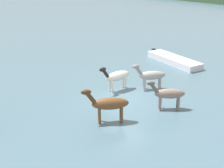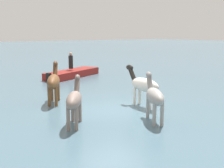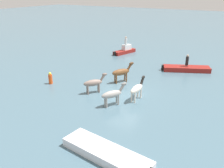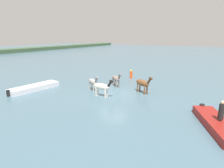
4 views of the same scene
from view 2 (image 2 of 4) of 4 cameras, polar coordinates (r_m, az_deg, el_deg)
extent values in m
plane|color=#476675|center=(12.56, -0.12, -4.86)|extent=(181.48, 181.48, 0.00)
ellipsoid|color=silver|center=(12.83, 6.40, -0.16)|extent=(0.59, 1.78, 0.59)
cylinder|color=silver|center=(13.25, 4.43, -1.95)|extent=(0.13, 0.13, 0.97)
cylinder|color=silver|center=(13.42, 5.40, -1.81)|extent=(0.13, 0.13, 0.97)
cylinder|color=silver|center=(12.45, 7.39, -2.79)|extent=(0.13, 0.13, 0.97)
cylinder|color=silver|center=(12.63, 8.37, -2.63)|extent=(0.13, 0.13, 0.97)
cylinder|color=black|center=(13.50, 3.92, 2.03)|extent=(0.22, 0.55, 0.65)
ellipsoid|color=black|center=(13.61, 3.46, 3.23)|extent=(0.22, 0.49, 0.26)
ellipsoid|color=brown|center=(13.57, -11.33, 0.49)|extent=(1.40, 1.88, 0.62)
cylinder|color=brown|center=(14.22, -11.64, -1.18)|extent=(0.14, 0.14, 1.02)
cylinder|color=brown|center=(14.19, -10.43, -1.17)|extent=(0.14, 0.14, 1.02)
cylinder|color=brown|center=(13.14, -12.15, -2.13)|extent=(0.14, 0.14, 1.02)
cylinder|color=brown|center=(13.10, -10.85, -2.12)|extent=(0.14, 0.14, 1.02)
cylinder|color=#50311A|center=(14.48, -10.99, 2.71)|extent=(0.47, 0.60, 0.68)
ellipsoid|color=#50311A|center=(14.64, -10.96, 3.90)|extent=(0.44, 0.55, 0.27)
ellipsoid|color=gray|center=(10.20, -7.41, -3.13)|extent=(1.38, 1.65, 0.56)
cylinder|color=gray|center=(10.82, -7.71, -4.90)|extent=(0.12, 0.12, 0.93)
cylinder|color=gray|center=(10.78, -6.27, -4.92)|extent=(0.12, 0.12, 0.93)
cylinder|color=gray|center=(9.86, -8.53, -6.41)|extent=(0.12, 0.12, 0.93)
cylinder|color=gray|center=(9.82, -6.96, -6.44)|extent=(0.12, 0.12, 0.93)
cylinder|color=#63544C|center=(10.99, -6.83, -0.21)|extent=(0.46, 0.53, 0.62)
ellipsoid|color=#63544C|center=(11.12, -6.74, 1.24)|extent=(0.43, 0.49, 0.25)
ellipsoid|color=#9E9993|center=(10.70, 8.37, -2.42)|extent=(1.29, 1.74, 0.58)
cylinder|color=#9E9993|center=(11.26, 7.00, -4.22)|extent=(0.13, 0.13, 0.95)
cylinder|color=#9E9993|center=(11.33, 8.37, -4.17)|extent=(0.13, 0.13, 0.95)
cylinder|color=#9E9993|center=(10.30, 8.23, -5.62)|extent=(0.13, 0.13, 0.95)
cylinder|color=#9E9993|center=(10.37, 9.73, -5.56)|extent=(0.13, 0.13, 0.95)
cylinder|color=slate|center=(11.50, 7.34, 0.37)|extent=(0.43, 0.55, 0.63)
ellipsoid|color=slate|center=(11.63, 7.17, 1.78)|extent=(0.40, 0.50, 0.25)
cube|color=maroon|center=(21.60, -7.68, 1.85)|extent=(5.05, 3.33, 0.65)
cube|color=black|center=(19.63, -12.22, 1.10)|extent=(0.34, 0.36, 0.70)
cylinder|color=black|center=(21.58, -8.03, 4.24)|extent=(0.32, 0.32, 0.95)
sphere|color=tan|center=(21.53, -8.07, 5.81)|extent=(0.24, 0.24, 0.24)
camera|label=1|loc=(20.75, -50.79, 17.43)|focal=45.49mm
camera|label=3|loc=(17.98, 80.84, 18.57)|focal=38.68mm
camera|label=4|loc=(29.21, 15.04, 14.33)|focal=30.04mm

